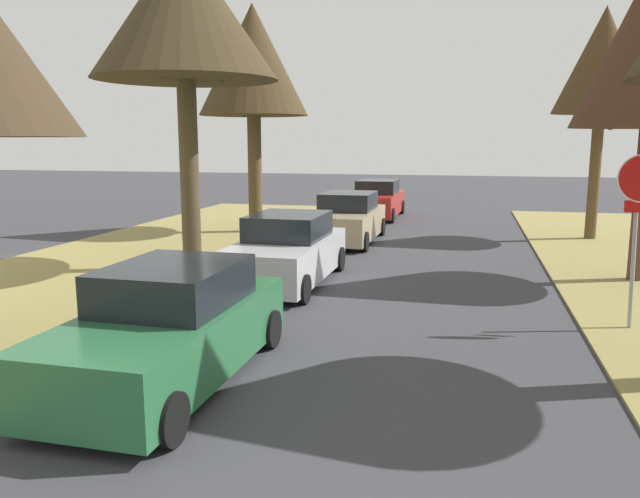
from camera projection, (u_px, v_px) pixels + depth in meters
The scene contains 8 objects.
stop_sign_far at pixel (640, 204), 10.28m from camera, with size 0.81×0.37×2.96m.
street_tree_right_far at pixel (603, 62), 19.42m from camera, with size 2.96×2.96×7.31m.
street_tree_left_mid_b at pixel (184, 12), 14.55m from camera, with size 4.44×4.44×7.82m.
street_tree_left_far at pixel (253, 62), 20.96m from camera, with size 3.73×3.73×7.72m.
parked_sedan_green at pixel (170, 328), 8.34m from camera, with size 2.00×4.43×1.57m.
parked_sedan_silver at pixel (287, 252), 14.10m from camera, with size 2.00×4.43×1.57m.
parked_sedan_tan at pixel (347, 219), 19.89m from camera, with size 2.00×4.43×1.57m.
parked_sedan_red at pixel (377, 200), 26.23m from camera, with size 2.00×4.43×1.57m.
Camera 1 is at (1.60, 0.50, 3.22)m, focal length 34.74 mm.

